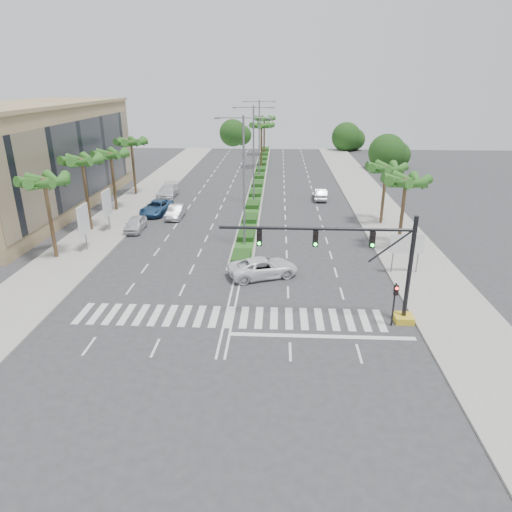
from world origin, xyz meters
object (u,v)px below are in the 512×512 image
Objects in this scene: car_parked_d at (168,191)px; car_right at (320,194)px; car_parked_b at (176,211)px; car_parked_a at (135,224)px; car_crossing at (263,267)px; car_parked_c at (156,207)px.

car_right is at bearing -1.47° from car_parked_d.
car_right reaches higher than car_parked_b.
car_crossing reaches higher than car_parked_a.
car_parked_a is at bearing 37.31° from car_right.
car_parked_d is (0.00, 14.88, 0.08)m from car_parked_a.
car_crossing is (13.25, -17.83, 0.00)m from car_parked_c.
car_crossing is (10.59, -16.32, 0.03)m from car_parked_b.
car_crossing is (13.83, -11.30, 0.04)m from car_parked_a.
car_parked_d is at bearing 1.00° from car_right.
car_parked_c is at bearing 83.23° from car_parked_a.
car_parked_a is at bearing 30.04° from car_crossing.
car_parked_b is at bearing 30.82° from car_right.
car_parked_a is 25.12m from car_right.
car_parked_d is (-3.24, 9.86, 0.07)m from car_parked_b.
car_parked_d is at bearing 109.22° from car_parked_b.
car_parked_a is 5.97m from car_parked_b.
car_parked_c is at bearing -86.49° from car_parked_d.
car_parked_c reaches higher than car_parked_a.
car_parked_a is at bearing -87.71° from car_parked_c.
car_parked_a is 17.86m from car_crossing.
car_crossing is at bearing -40.97° from car_parked_a.
car_parked_b is 0.80× the size of car_parked_d.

